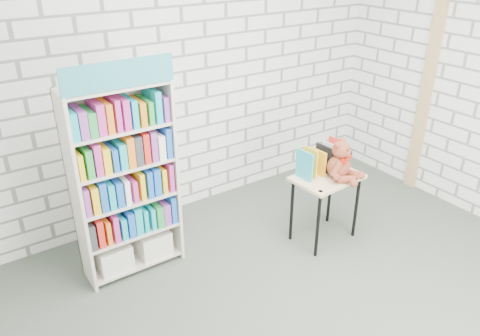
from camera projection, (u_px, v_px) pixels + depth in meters
ground at (323, 316)px, 3.46m from camera, size 4.50×4.50×0.00m
room_shell at (348, 80)px, 2.66m from camera, size 4.52×4.02×2.81m
bookshelf at (125, 180)px, 3.64m from camera, size 0.79×0.31×1.78m
display_table at (326, 185)px, 4.12m from camera, size 0.62×0.45×0.64m
table_books at (320, 160)px, 4.10m from camera, size 0.43×0.21×0.25m
teddy_bear at (341, 163)px, 3.98m from camera, size 0.33×0.32×0.36m
door_trim at (425, 95)px, 4.82m from camera, size 0.05×0.12×2.10m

